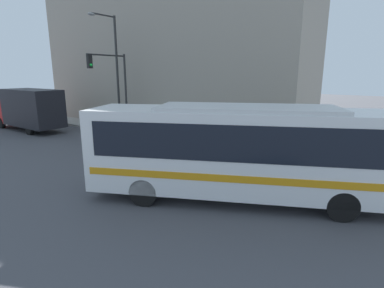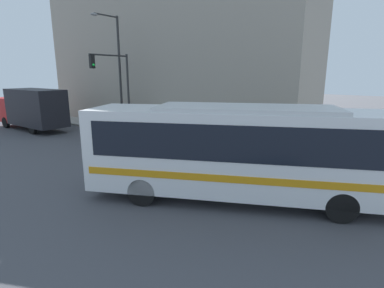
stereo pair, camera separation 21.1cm
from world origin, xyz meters
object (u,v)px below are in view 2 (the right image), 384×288
at_px(delivery_truck, 31,108).
at_px(traffic_light_pole, 116,80).
at_px(fire_hydrant, 256,145).
at_px(pedestrian_near_corner, 126,117).
at_px(pedestrian_mid_block, 126,116).
at_px(parking_meter, 186,127).
at_px(street_lamp, 117,66).
at_px(city_bus, 244,148).

bearing_deg(delivery_truck, traffic_light_pole, -69.43).
bearing_deg(fire_hydrant, delivery_truck, 101.61).
bearing_deg(traffic_light_pole, delivery_truck, 110.57).
relative_size(pedestrian_near_corner, pedestrian_mid_block, 1.00).
bearing_deg(pedestrian_near_corner, traffic_light_pole, -147.62).
bearing_deg(traffic_light_pole, fire_hydrant, -84.96).
xyz_separation_m(traffic_light_pole, parking_meter, (0.93, -5.55, -2.98)).
bearing_deg(fire_hydrant, street_lamp, 90.05).
height_order(delivery_truck, traffic_light_pole, traffic_light_pole).
bearing_deg(traffic_light_pole, street_lamp, 45.75).
xyz_separation_m(traffic_light_pole, pedestrian_near_corner, (1.56, 0.99, -2.92)).
distance_m(parking_meter, street_lamp, 7.62).
xyz_separation_m(delivery_truck, parking_meter, (3.66, -12.82, -0.72)).
bearing_deg(city_bus, pedestrian_mid_block, 38.17).
bearing_deg(fire_hydrant, city_bus, -159.53).
bearing_deg(traffic_light_pole, city_bus, -111.99).
height_order(city_bus, street_lamp, street_lamp).
relative_size(fire_hydrant, pedestrian_near_corner, 0.39).
height_order(city_bus, delivery_truck, city_bus).
bearing_deg(parking_meter, traffic_light_pole, 99.49).
height_order(traffic_light_pole, pedestrian_mid_block, traffic_light_pole).
xyz_separation_m(delivery_truck, pedestrian_near_corner, (4.28, -6.28, -0.65)).
height_order(traffic_light_pole, pedestrian_near_corner, traffic_light_pole).
xyz_separation_m(city_bus, pedestrian_near_corner, (6.72, 13.78, -0.85)).
bearing_deg(parking_meter, pedestrian_near_corner, 84.50).
height_order(fire_hydrant, pedestrian_mid_block, pedestrian_mid_block).
height_order(fire_hydrant, traffic_light_pole, traffic_light_pole).
bearing_deg(pedestrian_near_corner, parking_meter, -95.50).
bearing_deg(pedestrian_mid_block, city_bus, -116.55).
xyz_separation_m(parking_meter, pedestrian_mid_block, (1.01, 6.97, 0.07)).
xyz_separation_m(traffic_light_pole, street_lamp, (0.92, 0.94, 1.00)).
height_order(parking_meter, pedestrian_near_corner, pedestrian_near_corner).
relative_size(city_bus, street_lamp, 1.31).
bearing_deg(street_lamp, delivery_truck, 119.96).
bearing_deg(pedestrian_mid_block, pedestrian_near_corner, -130.96).
distance_m(parking_meter, pedestrian_mid_block, 7.05).
distance_m(city_bus, parking_meter, 9.51).
xyz_separation_m(city_bus, fire_hydrant, (6.10, 2.28, -1.44)).
relative_size(parking_meter, pedestrian_mid_block, 0.70).
height_order(fire_hydrant, street_lamp, street_lamp).
xyz_separation_m(delivery_truck, fire_hydrant, (3.66, -17.78, -1.25)).
height_order(parking_meter, pedestrian_mid_block, pedestrian_mid_block).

